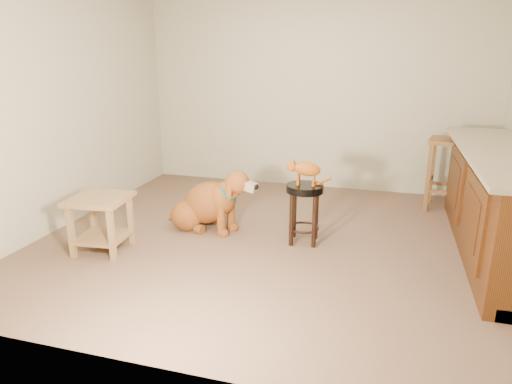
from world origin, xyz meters
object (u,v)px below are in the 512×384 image
(golden_retriever, at_px, (208,204))
(tabby_kitten, at_px, (304,170))
(wood_stool, at_px, (447,173))
(side_table, at_px, (101,216))
(padded_stool, at_px, (304,202))

(golden_retriever, xyz_separation_m, tabby_kitten, (0.99, -0.07, 0.45))
(wood_stool, relative_size, golden_retriever, 0.76)
(golden_retriever, bearing_deg, tabby_kitten, 9.49)
(side_table, height_order, tabby_kitten, tabby_kitten)
(side_table, bearing_deg, golden_retriever, 47.09)
(side_table, height_order, golden_retriever, golden_retriever)
(tabby_kitten, bearing_deg, side_table, -162.04)
(padded_stool, bearing_deg, side_table, -157.71)
(side_table, relative_size, tabby_kitten, 1.29)
(padded_stool, xyz_separation_m, golden_retriever, (-1.00, 0.07, -0.14))
(golden_retriever, bearing_deg, wood_stool, 43.06)
(wood_stool, height_order, tabby_kitten, wood_stool)
(golden_retriever, distance_m, tabby_kitten, 1.09)
(wood_stool, distance_m, side_table, 3.77)
(golden_retriever, relative_size, tabby_kitten, 2.56)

